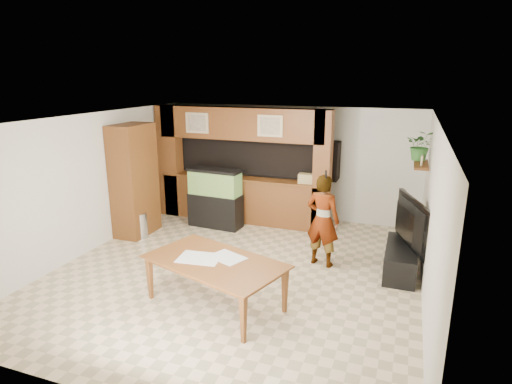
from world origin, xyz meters
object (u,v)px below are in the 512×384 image
at_px(pantry_cabinet, 134,180).
at_px(dining_table, 214,284).
at_px(aquarium, 215,199).
at_px(television, 404,223).
at_px(person, 323,220).

bearing_deg(pantry_cabinet, dining_table, -37.61).
height_order(aquarium, dining_table, aquarium).
distance_m(television, person, 1.35).
bearing_deg(person, dining_table, 70.89).
bearing_deg(television, pantry_cabinet, 69.97).
height_order(aquarium, person, person).
height_order(aquarium, television, aquarium).
bearing_deg(person, television, -160.87).
distance_m(pantry_cabinet, television, 5.36).
xyz_separation_m(aquarium, television, (3.96, -1.01, 0.24)).
relative_size(television, dining_table, 0.72).
distance_m(pantry_cabinet, aquarium, 1.77).
relative_size(aquarium, person, 0.79).
distance_m(aquarium, television, 4.09).
bearing_deg(television, person, 77.55).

